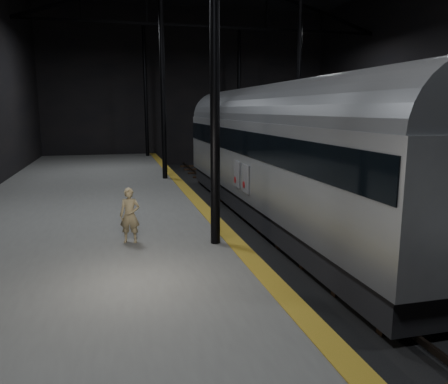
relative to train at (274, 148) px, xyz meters
name	(u,v)px	position (x,y,z in m)	size (l,w,h in m)	color
ground	(287,230)	(0.00, -1.55, -3.10)	(44.00, 44.00, 0.00)	black
platform_left	(86,231)	(-7.50, -1.55, -2.60)	(9.00, 43.80, 1.00)	#545452
tactile_strip	(205,210)	(-3.25, -1.55, -2.10)	(0.50, 43.80, 0.01)	olive
track	(287,229)	(0.00, -1.55, -3.04)	(2.40, 43.00, 0.24)	#3F3328
train	(274,148)	(0.00, 0.00, 0.00)	(3.12, 20.82, 5.57)	#9C9EA4
woman	(130,215)	(-6.09, -4.91, -1.33)	(0.56, 0.37, 1.55)	tan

